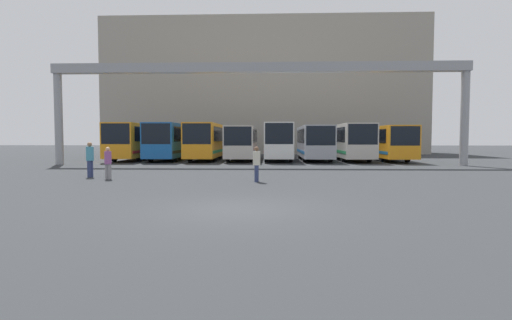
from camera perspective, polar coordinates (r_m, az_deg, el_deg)
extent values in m
plane|color=#2D3033|center=(11.54, -3.03, -7.06)|extent=(200.00, 200.00, 0.00)
cube|color=gray|center=(56.75, 1.17, 9.92)|extent=(41.83, 12.00, 17.46)
cylinder|color=gray|center=(34.22, -26.37, 5.22)|extent=(0.60, 0.60, 6.94)
cylinder|color=gray|center=(33.27, 27.65, 5.25)|extent=(0.60, 0.60, 6.94)
cube|color=gray|center=(30.52, 0.23, 13.05)|extent=(31.13, 0.80, 0.70)
cube|color=orange|center=(39.33, -16.40, 2.73)|extent=(2.54, 11.32, 2.97)
cube|color=black|center=(34.04, -19.45, 3.56)|extent=(2.34, 0.06, 1.66)
cube|color=black|center=(39.33, -16.42, 3.53)|extent=(2.57, 9.62, 1.25)
cube|color=red|center=(39.35, -16.38, 1.34)|extent=(2.57, 10.76, 0.24)
cylinder|color=black|center=(36.77, -19.59, 0.55)|extent=(0.28, 0.98, 0.98)
cylinder|color=black|center=(36.01, -16.30, 0.56)|extent=(0.28, 0.98, 0.98)
cylinder|color=black|center=(42.72, -16.43, 0.94)|extent=(0.28, 0.98, 0.98)
cylinder|color=black|center=(42.06, -13.56, 0.95)|extent=(0.28, 0.98, 0.98)
cube|color=#1959A5|center=(37.81, -11.97, 2.77)|extent=(2.55, 10.08, 2.97)
cube|color=black|center=(32.96, -14.13, 3.66)|extent=(2.35, 0.06, 1.66)
cube|color=black|center=(37.81, -11.98, 3.61)|extent=(2.58, 8.57, 1.25)
cube|color=black|center=(37.83, -11.96, 1.33)|extent=(2.58, 9.58, 0.24)
cylinder|color=black|center=(35.42, -14.82, 0.57)|extent=(0.28, 1.02, 1.02)
cylinder|color=black|center=(34.83, -11.31, 0.57)|extent=(0.28, 1.02, 1.02)
cylinder|color=black|center=(40.85, -12.50, 0.93)|extent=(0.28, 1.02, 1.02)
cylinder|color=black|center=(40.34, -9.43, 0.93)|extent=(0.28, 1.02, 1.02)
cube|color=orange|center=(38.30, -6.76, 2.82)|extent=(2.49, 12.44, 2.97)
cube|color=black|center=(32.20, -8.49, 3.73)|extent=(2.29, 0.06, 1.66)
cube|color=black|center=(38.30, -6.77, 3.65)|extent=(2.52, 10.57, 1.25)
cube|color=#268C4C|center=(38.32, -6.75, 1.40)|extent=(2.52, 11.82, 0.24)
cylinder|color=black|center=(35.10, -9.38, 0.56)|extent=(0.28, 0.95, 0.95)
cylinder|color=black|center=(34.73, -5.87, 0.55)|extent=(0.28, 0.95, 0.95)
cylinder|color=black|center=(41.95, -7.47, 0.99)|extent=(0.28, 0.95, 0.95)
cylinder|color=black|center=(41.64, -4.52, 0.99)|extent=(0.28, 0.95, 0.95)
cube|color=beige|center=(37.08, -1.94, 2.63)|extent=(2.40, 10.74, 2.71)
cube|color=black|center=(31.75, -2.64, 3.44)|extent=(2.21, 0.06, 1.52)
cube|color=black|center=(37.08, -1.94, 3.40)|extent=(2.43, 9.13, 1.14)
cube|color=#1966B2|center=(37.10, -1.93, 1.29)|extent=(2.43, 10.20, 0.24)
cylinder|color=black|center=(34.22, -4.04, 0.49)|extent=(0.28, 0.91, 0.91)
cylinder|color=black|center=(34.05, -0.55, 0.48)|extent=(0.28, 0.91, 0.91)
cylinder|color=black|center=(40.20, -3.10, 0.89)|extent=(0.28, 0.91, 0.91)
cylinder|color=black|center=(40.06, -0.14, 0.89)|extent=(0.28, 0.91, 0.91)
cube|color=silver|center=(36.62, 3.16, 2.84)|extent=(2.41, 10.01, 2.99)
cube|color=black|center=(31.64, 3.31, 3.80)|extent=(2.22, 0.06, 1.67)
cube|color=black|center=(36.62, 3.17, 3.71)|extent=(2.44, 8.51, 1.25)
cube|color=red|center=(36.64, 3.16, 1.34)|extent=(2.44, 9.51, 0.24)
cylinder|color=black|center=(33.85, 1.47, 0.57)|extent=(0.28, 1.03, 1.03)
cylinder|color=black|center=(33.89, 5.00, 0.56)|extent=(0.28, 1.03, 1.03)
cylinder|color=black|center=(39.45, 1.57, 0.93)|extent=(0.28, 1.03, 1.03)
cylinder|color=black|center=(39.48, 4.61, 0.93)|extent=(0.28, 1.03, 1.03)
cube|color=#999EA5|center=(36.82, 8.29, 2.63)|extent=(2.50, 10.00, 2.76)
cube|color=black|center=(31.87, 9.24, 3.46)|extent=(2.30, 0.06, 1.54)
cube|color=black|center=(36.82, 8.30, 3.42)|extent=(2.53, 8.50, 1.16)
cube|color=#1966B2|center=(36.84, 8.28, 1.26)|extent=(2.53, 9.50, 0.24)
cylinder|color=black|center=(33.96, 6.94, 0.57)|extent=(0.28, 1.05, 1.05)
cylinder|color=black|center=(34.21, 10.59, 0.56)|extent=(0.28, 1.05, 1.05)
cylinder|color=black|center=(39.54, 6.27, 0.94)|extent=(0.28, 1.05, 1.05)
cylinder|color=black|center=(39.76, 9.42, 0.92)|extent=(0.28, 1.05, 1.05)
cube|color=beige|center=(37.75, 13.19, 2.71)|extent=(2.51, 10.89, 2.91)
cube|color=black|center=(32.44, 15.03, 3.58)|extent=(2.31, 0.06, 1.63)
cube|color=black|center=(37.75, 13.20, 3.53)|extent=(2.54, 9.26, 1.22)
cube|color=#268C4C|center=(37.76, 13.18, 1.30)|extent=(2.54, 10.34, 0.24)
cylinder|color=black|center=(34.59, 12.34, 0.45)|extent=(0.28, 0.92, 0.92)
cylinder|color=black|center=(35.04, 15.87, 0.44)|extent=(0.28, 0.92, 0.92)
cylinder|color=black|center=(40.60, 10.83, 0.86)|extent=(0.28, 0.92, 0.92)
cylinder|color=black|center=(40.98, 13.86, 0.85)|extent=(0.28, 0.92, 0.92)
cube|color=orange|center=(39.06, 17.77, 2.52)|extent=(2.48, 12.04, 2.73)
cube|color=black|center=(33.32, 20.56, 3.25)|extent=(2.28, 0.06, 1.53)
cube|color=black|center=(39.06, 17.79, 3.26)|extent=(2.51, 10.23, 1.15)
cube|color=#1966B2|center=(39.08, 17.75, 1.24)|extent=(2.51, 11.44, 0.24)
cylinder|color=black|center=(35.56, 17.52, 0.44)|extent=(0.28, 0.90, 0.90)
cylinder|color=black|center=(36.19, 20.82, 0.43)|extent=(0.28, 0.90, 0.90)
cylinder|color=black|center=(42.09, 15.10, 0.88)|extent=(0.28, 0.90, 0.90)
cylinder|color=black|center=(42.63, 17.93, 0.86)|extent=(0.28, 0.90, 0.90)
cylinder|color=gray|center=(21.01, -20.19, -1.58)|extent=(0.17, 0.17, 0.76)
cylinder|color=gray|center=(21.10, -20.53, -1.57)|extent=(0.17, 0.17, 0.76)
cylinder|color=#8C4C8C|center=(21.01, -20.40, 0.32)|extent=(0.33, 0.33, 0.63)
sphere|color=tan|center=(21.00, -20.42, 1.47)|extent=(0.21, 0.21, 0.21)
cylinder|color=navy|center=(18.53, 0.06, -1.96)|extent=(0.18, 0.18, 0.79)
cylinder|color=navy|center=(18.68, 0.11, -1.92)|extent=(0.18, 0.18, 0.79)
cylinder|color=beige|center=(18.56, 0.08, 0.28)|extent=(0.34, 0.34, 0.65)
sphere|color=brown|center=(18.54, 0.08, 1.61)|extent=(0.21, 0.21, 0.21)
cylinder|color=navy|center=(22.42, -22.72, -1.21)|extent=(0.20, 0.20, 0.87)
cylinder|color=navy|center=(22.56, -22.49, -1.18)|extent=(0.20, 0.20, 0.87)
cylinder|color=teal|center=(22.45, -22.65, 0.84)|extent=(0.38, 0.38, 0.73)
sphere|color=#8C6647|center=(22.43, -22.67, 2.07)|extent=(0.24, 0.24, 0.24)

